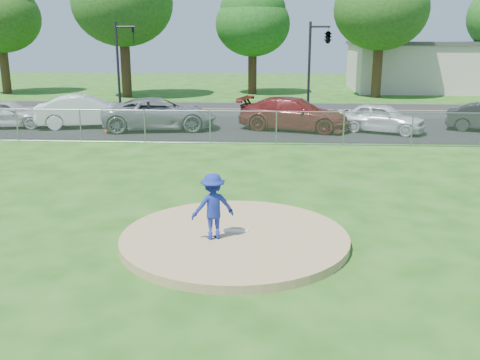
% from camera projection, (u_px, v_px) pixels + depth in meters
% --- Properties ---
extents(ground, '(120.00, 120.00, 0.00)m').
position_uv_depth(ground, '(252.00, 153.00, 22.33)').
color(ground, '#1B4C10').
rests_on(ground, ground).
extents(pitchers_mound, '(5.40, 5.40, 0.20)m').
position_uv_depth(pitchers_mound, '(235.00, 238.00, 12.67)').
color(pitchers_mound, '#A08257').
rests_on(pitchers_mound, ground).
extents(pitching_rubber, '(0.60, 0.15, 0.04)m').
position_uv_depth(pitching_rubber, '(235.00, 231.00, 12.83)').
color(pitching_rubber, white).
rests_on(pitching_rubber, pitchers_mound).
extents(chain_link_fence, '(40.00, 0.06, 1.50)m').
position_uv_depth(chain_link_fence, '(254.00, 128.00, 24.07)').
color(chain_link_fence, gray).
rests_on(chain_link_fence, ground).
extents(parking_lot, '(50.00, 8.00, 0.01)m').
position_uv_depth(parking_lot, '(257.00, 128.00, 28.60)').
color(parking_lot, black).
rests_on(parking_lot, ground).
extents(street, '(60.00, 7.00, 0.01)m').
position_uv_depth(street, '(261.00, 109.00, 35.82)').
color(street, black).
rests_on(street, ground).
extents(commercial_building, '(16.40, 9.40, 4.30)m').
position_uv_depth(commercial_building, '(444.00, 66.00, 47.77)').
color(commercial_building, '#BEB4A2').
rests_on(commercial_building, ground).
extents(tree_center, '(6.16, 6.16, 9.84)m').
position_uv_depth(tree_center, '(253.00, 14.00, 43.84)').
color(tree_center, '#351F13').
rests_on(tree_center, ground).
extents(traffic_signal_left, '(1.28, 0.20, 5.60)m').
position_uv_depth(traffic_signal_left, '(121.00, 59.00, 33.56)').
color(traffic_signal_left, black).
rests_on(traffic_signal_left, ground).
extents(traffic_signal_center, '(1.42, 2.48, 5.60)m').
position_uv_depth(traffic_signal_center, '(326.00, 38.00, 32.45)').
color(traffic_signal_center, black).
rests_on(traffic_signal_center, ground).
extents(pitcher, '(1.14, 0.90, 1.54)m').
position_uv_depth(pitcher, '(213.00, 206.00, 12.23)').
color(pitcher, navy).
rests_on(pitcher, pitchers_mound).
extents(traffic_cone, '(0.38, 0.38, 0.73)m').
position_uv_depth(traffic_cone, '(108.00, 124.00, 27.38)').
color(traffic_cone, '#FA5E0D').
rests_on(traffic_cone, parking_lot).
extents(parked_car_silver, '(4.67, 2.43, 1.52)m').
position_uv_depth(parked_car_silver, '(7.00, 113.00, 28.41)').
color(parked_car_silver, '#BDBCC2').
rests_on(parked_car_silver, parking_lot).
extents(parked_car_white, '(5.43, 3.11, 1.69)m').
position_uv_depth(parked_car_white, '(86.00, 111.00, 28.56)').
color(parked_car_white, white).
rests_on(parked_car_white, parking_lot).
extents(parked_car_gray, '(6.26, 3.67, 1.64)m').
position_uv_depth(parked_car_gray, '(159.00, 114.00, 27.81)').
color(parked_car_gray, gray).
rests_on(parked_car_gray, parking_lot).
extents(parked_car_darkred, '(6.18, 3.81, 1.67)m').
position_uv_depth(parked_car_darkred, '(294.00, 114.00, 27.70)').
color(parked_car_darkred, maroon).
rests_on(parked_car_darkred, parking_lot).
extents(parked_car_pearl, '(4.64, 3.33, 1.47)m').
position_uv_depth(parked_car_pearl, '(381.00, 118.00, 27.02)').
color(parked_car_pearl, silver).
rests_on(parked_car_pearl, parking_lot).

